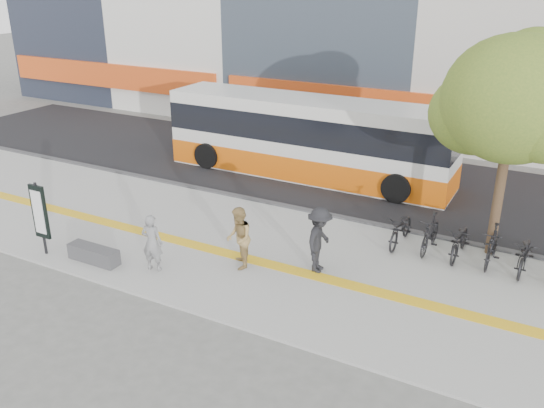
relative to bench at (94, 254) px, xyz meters
The scene contains 13 objects.
ground 2.88m from the bench, 24.78° to the left, with size 120.00×120.00×0.00m, color #5E5E59.
sidewalk 3.76m from the bench, 46.08° to the left, with size 40.00×7.00×0.08m, color gray.
tactile_strip 3.41m from the bench, 40.24° to the left, with size 40.00×0.45×0.01m, color gold.
street 10.53m from the bench, 75.70° to the left, with size 40.00×8.00×0.06m, color black.
curb 6.73m from the bench, 67.25° to the left, with size 40.00×0.25×0.14m, color #3E3E41.
bench is the anchor object (origin of this frame).
signboard 1.94m from the bench, 169.19° to the right, with size 0.55×0.10×2.20m.
street_tree 12.23m from the bench, 31.62° to the left, with size 4.40×3.80×6.31m.
bus 10.00m from the bench, 77.65° to the left, with size 11.59×2.75×3.08m.
bicycle_row 10.78m from the bench, 28.85° to the left, with size 4.94×1.92×1.11m.
seated_woman 1.95m from the bench, 13.63° to the left, with size 0.60×0.39×1.64m, color black.
pedestrian_tan 4.20m from the bench, 24.04° to the left, with size 0.85×0.67×1.76m, color #9E804B.
pedestrian_dark 6.39m from the bench, 23.48° to the left, with size 1.20×0.69×1.86m, color black.
Camera 1 is at (8.67, -11.48, 7.73)m, focal length 37.71 mm.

